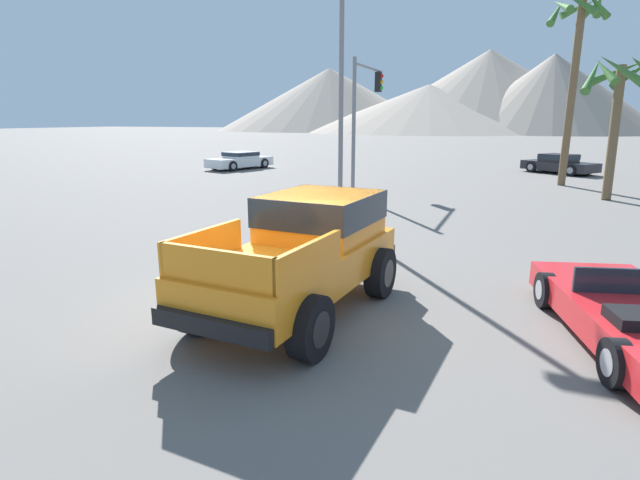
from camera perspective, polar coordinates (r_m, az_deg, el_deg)
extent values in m
plane|color=slate|center=(9.03, -2.93, -7.10)|extent=(320.00, 320.00, 0.00)
cube|color=orange|center=(8.29, -2.59, -3.00)|extent=(2.21, 4.61, 0.61)
cube|color=orange|center=(8.90, 0.16, 2.80)|extent=(1.87, 2.10, 0.79)
cube|color=#1E2833|center=(8.87, 0.16, 3.70)|extent=(1.91, 2.14, 0.51)
cube|color=orange|center=(7.64, -13.13, -0.58)|extent=(0.22, 1.79, 0.48)
cube|color=orange|center=(6.67, -1.12, -2.28)|extent=(0.22, 1.79, 0.48)
cube|color=orange|center=(6.45, -11.76, -3.13)|extent=(1.80, 0.22, 0.48)
cube|color=black|center=(10.33, 3.58, -0.71)|extent=(1.84, 0.30, 0.24)
cube|color=black|center=(6.57, -12.42, -9.62)|extent=(1.84, 0.30, 0.24)
cylinder|color=black|center=(10.01, -3.57, -2.24)|extent=(0.39, 0.94, 0.92)
cylinder|color=#232326|center=(10.01, -3.57, -2.24)|extent=(0.37, 0.53, 0.50)
cylinder|color=black|center=(9.23, 6.92, -3.70)|extent=(0.39, 0.94, 0.92)
cylinder|color=#232326|center=(9.23, 6.92, -3.70)|extent=(0.37, 0.53, 0.50)
cylinder|color=black|center=(7.85, -13.80, -7.17)|extent=(0.39, 0.94, 0.92)
cylinder|color=#232326|center=(7.85, -13.80, -7.17)|extent=(0.37, 0.53, 0.50)
cylinder|color=black|center=(6.84, -1.07, -9.97)|extent=(0.39, 0.94, 0.92)
cylinder|color=#232326|center=(6.84, -1.07, -9.97)|extent=(0.37, 0.53, 0.50)
cube|color=red|center=(8.65, 32.45, -7.55)|extent=(2.85, 4.63, 0.43)
cube|color=#1E2833|center=(8.94, 31.50, -4.02)|extent=(1.47, 0.45, 0.39)
cylinder|color=black|center=(9.53, 24.37, -5.24)|extent=(0.38, 0.66, 0.62)
cylinder|color=#9E9EA3|center=(9.53, 24.37, -5.24)|extent=(0.31, 0.39, 0.34)
cylinder|color=black|center=(7.21, 30.74, -12.01)|extent=(0.38, 0.66, 0.62)
cylinder|color=#9E9EA3|center=(7.21, 30.74, -12.01)|extent=(0.31, 0.39, 0.34)
cube|color=white|center=(33.41, -9.16, 8.80)|extent=(3.06, 4.76, 0.55)
cube|color=white|center=(33.45, -9.05, 9.61)|extent=(2.07, 2.25, 0.38)
cube|color=#1E2833|center=(33.45, -9.05, 9.69)|extent=(2.12, 2.30, 0.23)
cylinder|color=black|center=(31.88, -9.98, 8.30)|extent=(0.40, 0.68, 0.64)
cylinder|color=#9E9EA3|center=(31.88, -9.98, 8.30)|extent=(0.33, 0.41, 0.35)
cylinder|color=black|center=(33.21, -11.95, 8.42)|extent=(0.40, 0.68, 0.64)
cylinder|color=#9E9EA3|center=(33.21, -11.95, 8.42)|extent=(0.33, 0.41, 0.35)
cylinder|color=black|center=(33.72, -6.41, 8.71)|extent=(0.40, 0.68, 0.64)
cylinder|color=#9E9EA3|center=(33.72, -6.41, 8.71)|extent=(0.33, 0.41, 0.35)
cylinder|color=black|center=(34.98, -8.41, 8.82)|extent=(0.40, 0.68, 0.64)
cylinder|color=#9E9EA3|center=(34.98, -8.41, 8.82)|extent=(0.33, 0.41, 0.35)
cube|color=#232328|center=(33.48, 25.68, 7.63)|extent=(4.41, 3.90, 0.52)
cube|color=#232328|center=(33.50, 25.62, 8.47)|extent=(2.33, 2.29, 0.45)
cube|color=#1E2833|center=(33.50, 25.63, 8.56)|extent=(2.38, 2.34, 0.27)
cylinder|color=black|center=(33.55, 28.31, 7.16)|extent=(0.66, 0.57, 0.66)
cylinder|color=#9E9EA3|center=(33.55, 28.31, 7.16)|extent=(0.43, 0.40, 0.36)
cylinder|color=black|center=(32.09, 26.76, 7.10)|extent=(0.66, 0.57, 0.66)
cylinder|color=#9E9EA3|center=(32.09, 26.76, 7.10)|extent=(0.43, 0.40, 0.36)
cylinder|color=black|center=(34.91, 24.66, 7.74)|extent=(0.66, 0.57, 0.66)
cylinder|color=#9E9EA3|center=(34.91, 24.66, 7.74)|extent=(0.43, 0.40, 0.36)
cylinder|color=black|center=(33.51, 23.01, 7.70)|extent=(0.66, 0.57, 0.66)
cylinder|color=#9E9EA3|center=(33.51, 23.01, 7.70)|extent=(0.43, 0.40, 0.36)
cylinder|color=slate|center=(21.29, 3.87, 12.62)|extent=(0.16, 0.16, 5.63)
cylinder|color=slate|center=(23.35, 5.64, 18.99)|extent=(0.11, 4.10, 0.11)
cube|color=black|center=(24.80, 6.68, 17.49)|extent=(0.26, 0.34, 0.90)
sphere|color=red|center=(24.78, 7.05, 18.11)|extent=(0.20, 0.20, 0.20)
sphere|color=orange|center=(24.76, 7.03, 17.48)|extent=(0.20, 0.20, 0.20)
sphere|color=green|center=(24.74, 7.01, 16.86)|extent=(0.20, 0.20, 0.20)
cylinder|color=slate|center=(15.20, 2.42, 15.39)|extent=(0.14, 0.14, 7.31)
cylinder|color=brown|center=(23.44, 30.55, 10.44)|extent=(0.36, 0.90, 5.27)
cone|color=#386B2D|center=(24.06, 32.16, 15.89)|extent=(1.62, 1.14, 1.29)
cone|color=#386B2D|center=(24.22, 30.85, 16.17)|extent=(2.01, 0.49, 1.11)
cone|color=#386B2D|center=(23.45, 28.70, 16.19)|extent=(0.95, 1.91, 1.59)
cone|color=#386B2D|center=(22.78, 29.85, 16.46)|extent=(1.03, 1.41, 1.18)
cone|color=#386B2D|center=(22.28, 31.28, 16.27)|extent=(1.83, 0.67, 1.39)
cylinder|color=brown|center=(27.17, 26.80, 14.41)|extent=(0.36, 0.80, 8.43)
cone|color=#386B2D|center=(27.85, 29.27, 22.44)|extent=(0.41, 1.40, 1.03)
cone|color=#386B2D|center=(28.32, 28.79, 22.33)|extent=(1.20, 1.30, 1.01)
cone|color=#386B2D|center=(28.57, 27.37, 22.44)|extent=(1.58, 0.55, 0.95)
cone|color=#386B2D|center=(28.05, 25.42, 22.47)|extent=(0.89, 1.93, 1.54)
cone|color=#386B2D|center=(27.44, 25.91, 22.99)|extent=(1.03, 1.82, 1.00)
cone|color=#386B2D|center=(27.03, 27.68, 22.84)|extent=(1.57, 0.52, 1.18)
cone|color=#386B2D|center=(27.21, 29.06, 22.54)|extent=(1.44, 1.29, 1.30)
cone|color=gray|center=(141.59, 18.61, 15.85)|extent=(69.60, 69.60, 20.45)
cone|color=gray|center=(129.02, 24.94, 14.92)|extent=(47.62, 47.62, 17.46)
cone|color=gray|center=(149.82, 1.08, 15.78)|extent=(64.05, 64.05, 17.34)
cone|color=gray|center=(129.24, 12.27, 14.49)|extent=(61.17, 61.17, 11.35)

